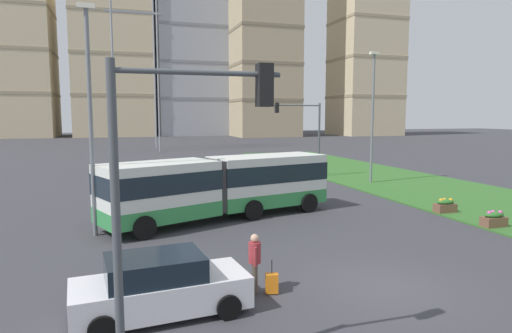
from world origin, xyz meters
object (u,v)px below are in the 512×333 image
at_px(traffic_light_near_left, 171,170).
at_px(apartment_tower_east, 365,61).
at_px(flower_planter_1, 494,219).
at_px(articulated_bus, 221,186).
at_px(streetlight_median, 373,113).
at_px(flower_planter_2, 445,206).
at_px(apartment_tower_eastcentre, 261,33).
at_px(car_white_van, 160,287).
at_px(apartment_tower_centre, 190,32).
at_px(pedestrian_crossing, 255,259).
at_px(streetlight_left, 90,112).
at_px(traffic_light_far_right, 304,127).
at_px(rolling_suitcase, 272,283).
at_px(apartment_tower_west, 14,54).
at_px(apartment_tower_westcentre, 112,39).

height_order(traffic_light_near_left, apartment_tower_east, apartment_tower_east).
bearing_deg(apartment_tower_east, flower_planter_1, -117.59).
height_order(articulated_bus, streetlight_median, streetlight_median).
height_order(flower_planter_2, apartment_tower_eastcentre, apartment_tower_eastcentre).
bearing_deg(car_white_van, streetlight_median, 45.91).
xyz_separation_m(traffic_light_near_left, apartment_tower_centre, (17.72, 109.18, 22.57)).
bearing_deg(flower_planter_2, pedestrian_crossing, -151.16).
bearing_deg(streetlight_left, traffic_light_near_left, -80.36).
bearing_deg(traffic_light_far_right, rolling_suitcase, -115.69).
relative_size(rolling_suitcase, apartment_tower_centre, 0.02).
relative_size(articulated_bus, apartment_tower_centre, 0.22).
bearing_deg(apartment_tower_east, traffic_light_near_left, -122.73).
relative_size(traffic_light_far_right, apartment_tower_west, 0.16).
xyz_separation_m(pedestrian_crossing, flower_planter_2, (12.51, 6.89, -0.58)).
height_order(flower_planter_1, traffic_light_near_left, traffic_light_near_left).
relative_size(car_white_van, apartment_tower_eastcentre, 0.09).
height_order(traffic_light_near_left, apartment_tower_west, apartment_tower_west).
relative_size(flower_planter_1, streetlight_median, 0.11).
distance_m(traffic_light_near_left, apartment_tower_westcentre, 111.01).
height_order(car_white_van, streetlight_median, streetlight_median).
bearing_deg(apartment_tower_centre, apartment_tower_eastcentre, -36.60).
relative_size(car_white_van, flower_planter_1, 4.13).
bearing_deg(streetlight_median, articulated_bus, -149.58).
distance_m(car_white_van, rolling_suitcase, 3.24).
relative_size(rolling_suitcase, apartment_tower_west, 0.03).
bearing_deg(apartment_tower_eastcentre, flower_planter_2, -101.79).
height_order(pedestrian_crossing, apartment_tower_westcentre, apartment_tower_westcentre).
xyz_separation_m(car_white_van, rolling_suitcase, (3.18, 0.43, -0.44)).
distance_m(apartment_tower_westcentre, apartment_tower_east, 64.24).
distance_m(traffic_light_far_right, apartment_tower_eastcentre, 78.08).
bearing_deg(apartment_tower_westcentre, streetlight_median, -78.00).
distance_m(car_white_van, apartment_tower_westcentre, 108.65).
xyz_separation_m(articulated_bus, traffic_light_far_right, (9.68, 12.04, 2.55)).
distance_m(traffic_light_far_right, apartment_tower_centre, 87.24).
height_order(car_white_van, traffic_light_near_left, traffic_light_near_left).
bearing_deg(apartment_tower_westcentre, streetlight_left, -90.18).
distance_m(articulated_bus, car_white_van, 10.64).
xyz_separation_m(flower_planter_1, traffic_light_far_right, (-1.72, 17.53, 3.77)).
xyz_separation_m(flower_planter_1, apartment_tower_east, (45.42, 86.90, 18.64)).
relative_size(traffic_light_near_left, apartment_tower_centre, 0.11).
distance_m(flower_planter_2, traffic_light_near_left, 18.92).
distance_m(flower_planter_2, traffic_light_far_right, 14.99).
xyz_separation_m(flower_planter_1, apartment_tower_centre, (2.48, 101.71, 26.26)).
xyz_separation_m(pedestrian_crossing, apartment_tower_westcentre, (-4.39, 105.53, 22.79)).
relative_size(articulated_bus, streetlight_left, 1.25).
distance_m(car_white_van, apartment_tower_eastcentre, 103.13).
bearing_deg(apartment_tower_eastcentre, traffic_light_near_left, -108.90).
distance_m(car_white_van, flower_planter_1, 15.87).
bearing_deg(apartment_tower_eastcentre, flower_planter_1, -101.39).
distance_m(articulated_bus, streetlight_left, 6.95).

